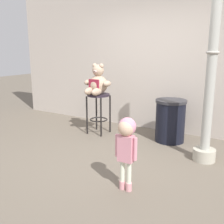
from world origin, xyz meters
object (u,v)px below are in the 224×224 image
Objects in this scene: bar_stool_with_teddy at (98,105)px; child_walking at (126,138)px; teddy_bear at (97,83)px; lamppost at (210,89)px; trash_bin at (170,121)px.

bar_stool_with_teddy is 0.89× the size of child_walking.
bar_stool_with_teddy is 1.36× the size of teddy_bear.
bar_stool_with_teddy is at bearing 171.66° from lamppost.
teddy_bear is at bearing -167.91° from trash_bin.
teddy_bear is 2.12m from lamppost.
child_walking reaches higher than bar_stool_with_teddy.
bar_stool_with_teddy is at bearing 90.00° from teddy_bear.
trash_bin is (1.37, 0.29, -0.62)m from teddy_bear.
child_walking is 1.55m from lamppost.
lamppost is (0.60, 1.36, 0.44)m from child_walking.
bar_stool_with_teddy is 0.29× the size of lamppost.
teddy_bear is 1.53m from trash_bin.
lamppost is at bearing -7.57° from teddy_bear.
child_walking is at bearing -48.02° from bar_stool_with_teddy.
child_walking is at bearing -47.53° from teddy_bear.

